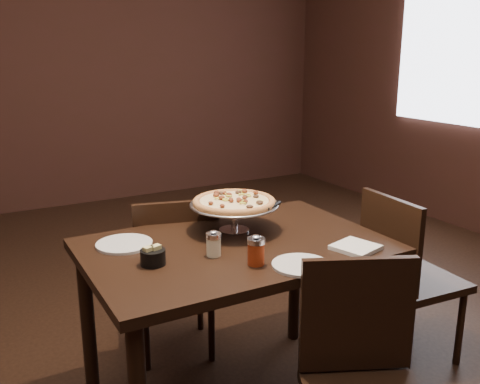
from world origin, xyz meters
TOP-DOWN VIEW (x-y plane):
  - room at (0.06, 0.03)m, footprint 6.04×7.04m
  - dining_table at (0.10, -0.06)m, footprint 1.22×0.82m
  - pizza_stand at (0.17, 0.08)m, footprint 0.39×0.39m
  - parmesan_shaker at (-0.04, -0.13)m, footprint 0.06×0.06m
  - pepper_flake_shaker at (0.06, -0.29)m, footprint 0.07×0.07m
  - packet_caddy at (-0.27, -0.10)m, footprint 0.09×0.09m
  - napkin_stack at (0.48, -0.35)m, footprint 0.19×0.19m
  - plate_left at (-0.31, 0.15)m, footprint 0.23×0.23m
  - plate_near at (0.19, -0.38)m, footprint 0.22×0.22m
  - serving_spatula at (0.29, -0.04)m, footprint 0.16×0.16m
  - chair_far at (0.02, 0.43)m, footprint 0.49×0.49m
  - chair_near at (0.23, -0.71)m, footprint 0.53×0.53m
  - chair_side at (0.99, -0.15)m, footprint 0.43×0.43m

SIDE VIEW (x-z plane):
  - chair_far at x=0.02m, z-range 0.04..0.89m
  - chair_near at x=0.23m, z-range 0.04..0.89m
  - chair_side at x=0.99m, z-range 0.04..0.91m
  - dining_table at x=0.10m, z-range 0.28..1.04m
  - plate_near at x=0.19m, z-range 0.76..0.77m
  - plate_left at x=-0.31m, z-range 0.76..0.77m
  - napkin_stack at x=0.48m, z-range 0.76..0.77m
  - packet_caddy at x=-0.27m, z-range 0.75..0.82m
  - parmesan_shaker at x=-0.04m, z-range 0.75..0.86m
  - pepper_flake_shaker at x=0.06m, z-range 0.75..0.87m
  - serving_spatula at x=0.29m, z-range 0.87..0.90m
  - pizza_stand at x=0.17m, z-range 0.81..0.97m
  - room at x=0.06m, z-range -0.02..2.82m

